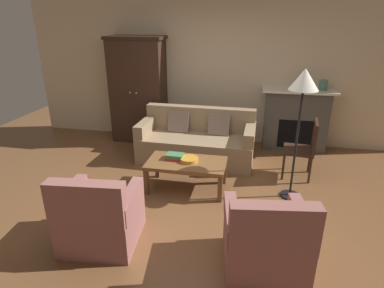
{
  "coord_description": "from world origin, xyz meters",
  "views": [
    {
      "loc": [
        0.81,
        -3.58,
        2.32
      ],
      "look_at": [
        -0.07,
        0.78,
        0.55
      ],
      "focal_mm": 30.28,
      "sensor_mm": 36.0,
      "label": 1
    }
  ],
  "objects_px": {
    "fireplace": "(296,119)",
    "coffee_table": "(186,165)",
    "mantel_vase_terracotta": "(300,84)",
    "couch": "(197,142)",
    "side_chair_wooden": "(305,146)",
    "book_stack": "(175,156)",
    "armoire": "(138,90)",
    "armchair_near_right": "(266,241)",
    "fruit_bowl": "(189,159)",
    "armchair_near_left": "(100,218)",
    "floor_lamp": "(303,88)",
    "mantel_vase_jade": "(323,85)"
  },
  "relations": [
    {
      "from": "fireplace",
      "to": "coffee_table",
      "type": "xyz_separation_m",
      "value": [
        -1.63,
        -1.87,
        -0.2
      ]
    },
    {
      "from": "coffee_table",
      "to": "mantel_vase_terracotta",
      "type": "relative_size",
      "value": 5.72
    },
    {
      "from": "fireplace",
      "to": "couch",
      "type": "relative_size",
      "value": 0.65
    },
    {
      "from": "couch",
      "to": "side_chair_wooden",
      "type": "xyz_separation_m",
      "value": [
        1.71,
        -0.32,
        0.19
      ]
    },
    {
      "from": "book_stack",
      "to": "armoire",
      "type": "bearing_deg",
      "value": 123.36
    },
    {
      "from": "coffee_table",
      "to": "armchair_near_right",
      "type": "xyz_separation_m",
      "value": [
        1.08,
        -1.4,
        -0.05
      ]
    },
    {
      "from": "fruit_bowl",
      "to": "side_chair_wooden",
      "type": "xyz_separation_m",
      "value": [
        1.63,
        0.68,
        0.07
      ]
    },
    {
      "from": "fruit_bowl",
      "to": "mantel_vase_terracotta",
      "type": "height_order",
      "value": "mantel_vase_terracotta"
    },
    {
      "from": "fruit_bowl",
      "to": "armchair_near_left",
      "type": "distance_m",
      "value": 1.54
    },
    {
      "from": "fruit_bowl",
      "to": "book_stack",
      "type": "relative_size",
      "value": 1.06
    },
    {
      "from": "armchair_near_left",
      "to": "book_stack",
      "type": "bearing_deg",
      "value": 71.59
    },
    {
      "from": "side_chair_wooden",
      "to": "fireplace",
      "type": "bearing_deg",
      "value": 91.87
    },
    {
      "from": "fireplace",
      "to": "book_stack",
      "type": "relative_size",
      "value": 5.11
    },
    {
      "from": "book_stack",
      "to": "armchair_near_right",
      "type": "relative_size",
      "value": 0.28
    },
    {
      "from": "fireplace",
      "to": "armoire",
      "type": "xyz_separation_m",
      "value": [
        -2.95,
        -0.08,
        0.43
      ]
    },
    {
      "from": "coffee_table",
      "to": "floor_lamp",
      "type": "height_order",
      "value": "floor_lamp"
    },
    {
      "from": "fireplace",
      "to": "couch",
      "type": "height_order",
      "value": "fireplace"
    },
    {
      "from": "armoire",
      "to": "fireplace",
      "type": "bearing_deg",
      "value": 1.51
    },
    {
      "from": "armoire",
      "to": "floor_lamp",
      "type": "xyz_separation_m",
      "value": [
        2.77,
        -1.72,
        0.51
      ]
    },
    {
      "from": "coffee_table",
      "to": "book_stack",
      "type": "bearing_deg",
      "value": 162.75
    },
    {
      "from": "fireplace",
      "to": "floor_lamp",
      "type": "height_order",
      "value": "floor_lamp"
    },
    {
      "from": "fireplace",
      "to": "fruit_bowl",
      "type": "xyz_separation_m",
      "value": [
        -1.59,
        -1.85,
        -0.12
      ]
    },
    {
      "from": "coffee_table",
      "to": "side_chair_wooden",
      "type": "bearing_deg",
      "value": 22.98
    },
    {
      "from": "mantel_vase_terracotta",
      "to": "armchair_near_right",
      "type": "bearing_deg",
      "value": -99.57
    },
    {
      "from": "side_chair_wooden",
      "to": "coffee_table",
      "type": "bearing_deg",
      "value": -157.02
    },
    {
      "from": "coffee_table",
      "to": "armchair_near_left",
      "type": "height_order",
      "value": "armchair_near_left"
    },
    {
      "from": "fruit_bowl",
      "to": "mantel_vase_terracotta",
      "type": "relative_size",
      "value": 1.35
    },
    {
      "from": "coffee_table",
      "to": "armoire",
      "type": "bearing_deg",
      "value": 126.44
    },
    {
      "from": "mantel_vase_terracotta",
      "to": "armchair_near_left",
      "type": "distance_m",
      "value": 4.04
    },
    {
      "from": "couch",
      "to": "coffee_table",
      "type": "distance_m",
      "value": 1.03
    },
    {
      "from": "couch",
      "to": "fruit_bowl",
      "type": "distance_m",
      "value": 1.02
    },
    {
      "from": "couch",
      "to": "floor_lamp",
      "type": "xyz_separation_m",
      "value": [
        1.49,
        -0.96,
        1.19
      ]
    },
    {
      "from": "armoire",
      "to": "coffee_table",
      "type": "height_order",
      "value": "armoire"
    },
    {
      "from": "mantel_vase_terracotta",
      "to": "armoire",
      "type": "bearing_deg",
      "value": -178.83
    },
    {
      "from": "armoire",
      "to": "fruit_bowl",
      "type": "height_order",
      "value": "armoire"
    },
    {
      "from": "couch",
      "to": "book_stack",
      "type": "relative_size",
      "value": 7.85
    },
    {
      "from": "book_stack",
      "to": "side_chair_wooden",
      "type": "distance_m",
      "value": 1.96
    },
    {
      "from": "couch",
      "to": "mantel_vase_jade",
      "type": "relative_size",
      "value": 11.14
    },
    {
      "from": "book_stack",
      "to": "mantel_vase_terracotta",
      "type": "bearing_deg",
      "value": 44.86
    },
    {
      "from": "fireplace",
      "to": "couch",
      "type": "bearing_deg",
      "value": -153.23
    },
    {
      "from": "armoire",
      "to": "floor_lamp",
      "type": "distance_m",
      "value": 3.3
    },
    {
      "from": "armchair_near_right",
      "to": "side_chair_wooden",
      "type": "relative_size",
      "value": 0.98
    },
    {
      "from": "armoire",
      "to": "couch",
      "type": "bearing_deg",
      "value": -30.77
    },
    {
      "from": "armchair_near_left",
      "to": "armchair_near_right",
      "type": "distance_m",
      "value": 1.73
    },
    {
      "from": "fireplace",
      "to": "armchair_near_left",
      "type": "relative_size",
      "value": 1.43
    },
    {
      "from": "mantel_vase_terracotta",
      "to": "mantel_vase_jade",
      "type": "bearing_deg",
      "value": 0.0
    },
    {
      "from": "armchair_near_right",
      "to": "floor_lamp",
      "type": "xyz_separation_m",
      "value": [
        0.37,
        1.47,
        1.19
      ]
    },
    {
      "from": "armoire",
      "to": "armchair_near_left",
      "type": "xyz_separation_m",
      "value": [
        0.67,
        -3.15,
        -0.68
      ]
    },
    {
      "from": "mantel_vase_jade",
      "to": "armchair_near_left",
      "type": "xyz_separation_m",
      "value": [
        -2.66,
        -3.21,
        -0.89
      ]
    },
    {
      "from": "book_stack",
      "to": "fireplace",
      "type": "bearing_deg",
      "value": 45.14
    }
  ]
}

